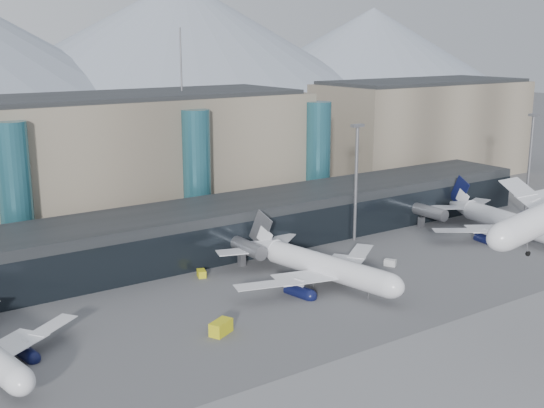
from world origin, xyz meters
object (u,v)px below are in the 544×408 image
(veh_a, at_px, (0,369))
(veh_c, at_px, (385,284))
(veh_b, at_px, (201,273))
(lightmast_mid, at_px, (356,176))
(jet_parked_mid, at_px, (312,256))
(jet_parked_right, at_px, (501,214))
(veh_g, at_px, (390,263))
(lightmast_right, at_px, (530,159))
(veh_h, at_px, (221,327))

(veh_a, xyz_separation_m, veh_c, (64.22, -5.04, -0.14))
(veh_b, distance_m, veh_c, 33.84)
(lightmast_mid, bearing_deg, jet_parked_mid, -147.18)
(lightmast_mid, relative_size, jet_parked_right, 0.66)
(veh_g, bearing_deg, veh_b, -145.88)
(lightmast_mid, height_order, veh_g, lightmast_mid)
(lightmast_right, relative_size, jet_parked_right, 0.66)
(jet_parked_right, bearing_deg, veh_b, 87.09)
(lightmast_mid, height_order, jet_parked_right, lightmast_mid)
(lightmast_mid, distance_m, veh_a, 84.02)
(veh_a, bearing_deg, veh_h, -40.36)
(veh_c, bearing_deg, jet_parked_mid, 141.34)
(jet_parked_mid, distance_m, veh_b, 20.86)
(jet_parked_right, distance_m, veh_g, 36.56)
(jet_parked_right, relative_size, veh_b, 16.87)
(lightmast_right, height_order, veh_h, lightmast_right)
(veh_b, height_order, veh_c, veh_c)
(jet_parked_right, bearing_deg, jet_parked_mid, 97.75)
(jet_parked_right, height_order, veh_c, jet_parked_right)
(veh_a, bearing_deg, veh_b, -5.80)
(veh_a, distance_m, veh_g, 74.01)
(veh_a, bearing_deg, lightmast_right, -25.13)
(jet_parked_mid, relative_size, veh_a, 10.50)
(lightmast_right, xyz_separation_m, veh_c, (-65.92, -18.42, -13.54))
(jet_parked_mid, distance_m, jet_parked_right, 54.02)
(veh_b, bearing_deg, jet_parked_mid, -111.49)
(lightmast_right, height_order, veh_g, lightmast_right)
(lightmast_mid, bearing_deg, veh_c, -121.08)
(veh_h, bearing_deg, veh_g, -14.69)
(jet_parked_mid, bearing_deg, veh_b, 39.63)
(lightmast_right, bearing_deg, jet_parked_right, -159.61)
(jet_parked_mid, bearing_deg, veh_a, 85.46)
(veh_c, distance_m, veh_h, 33.65)
(veh_b, distance_m, veh_g, 36.82)
(jet_parked_right, xyz_separation_m, veh_b, (-69.75, 13.06, -4.11))
(lightmast_mid, distance_m, veh_g, 23.25)
(lightmast_mid, height_order, veh_a, lightmast_mid)
(jet_parked_mid, relative_size, veh_c, 12.06)
(veh_g, bearing_deg, lightmast_mid, 129.27)
(jet_parked_right, bearing_deg, lightmast_right, -61.91)
(jet_parked_mid, xyz_separation_m, veh_a, (-56.15, -5.91, -3.64))
(jet_parked_right, relative_size, veh_h, 10.34)
(lightmast_mid, distance_m, jet_parked_right, 35.11)
(veh_c, bearing_deg, veh_h, -165.03)
(jet_parked_right, height_order, veh_b, jet_parked_right)
(veh_a, bearing_deg, veh_g, -28.12)
(jet_parked_right, relative_size, veh_g, 17.51)
(lightmast_right, bearing_deg, veh_c, -164.39)
(veh_g, xyz_separation_m, veh_h, (-43.35, -8.76, 0.39))
(lightmast_right, bearing_deg, veh_g, -170.25)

